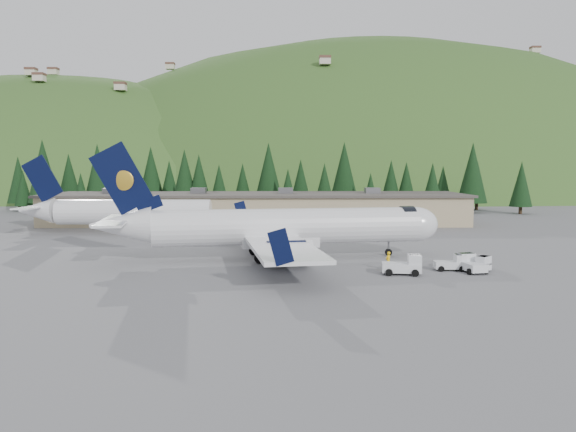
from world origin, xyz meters
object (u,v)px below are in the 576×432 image
Objects in this scene: second_airliner at (114,211)px; ramp_worker at (388,261)px; airliner at (279,228)px; baggage_tug_a at (405,265)px; terminal_building at (257,208)px; baggage_tug_c at (470,264)px; baggage_tug_d at (453,263)px; baggage_tug_b at (477,264)px.

ramp_worker is (34.18, -28.92, -2.44)m from second_airliner.
ramp_worker is at bearing -42.07° from airliner.
terminal_building reaches higher than baggage_tug_a.
baggage_tug_a is 2.41m from ramp_worker.
baggage_tug_a is at bearing -46.69° from airliner.
baggage_tug_a is at bearing 90.60° from baggage_tug_c.
terminal_building is at bearing 117.15° from baggage_tug_d.
baggage_tug_c is 50.72m from terminal_building.
second_airliner is 9.08× the size of baggage_tug_b.
baggage_tug_a is 0.05× the size of terminal_building.
baggage_tug_b is 0.92× the size of baggage_tug_c.
ramp_worker reaches higher than baggage_tug_b.
second_airliner is 49.69m from baggage_tug_d.
second_airliner is at bearing -84.10° from ramp_worker.
second_airliner is 7.54× the size of baggage_tug_a.
airliner is 1.34× the size of second_airliner.
airliner is 20.04m from baggage_tug_b.
second_airliner reaches higher than terminal_building.
baggage_tug_c is (17.76, -7.64, -2.52)m from airliner.
airliner is 12.56m from ramp_worker.
baggage_tug_b is 1.04× the size of baggage_tug_d.
airliner reaches higher than second_airliner.
baggage_tug_b is 1.72× the size of ramp_worker.
baggage_tug_c reaches higher than baggage_tug_d.
baggage_tug_d is (-2.12, 0.39, 0.01)m from baggage_tug_b.
baggage_tug_b is at bearing -34.81° from second_airliner.
terminal_building is at bearing 164.97° from baggage_tug_b.
second_airliner is 51.26m from baggage_tug_c.
baggage_tug_a reaches higher than ramp_worker.
baggage_tug_a reaches higher than baggage_tug_b.
second_airliner is at bearing -166.12° from baggage_tug_b.
second_airliner is 9.46× the size of baggage_tug_d.
ramp_worker reaches higher than baggage_tug_d.
terminal_building reaches higher than ramp_worker.
airliner reaches higher than terminal_building.
baggage_tug_b is (18.49, -7.28, -2.59)m from airliner.
terminal_building is (-15.39, 47.04, 1.80)m from baggage_tug_a.
terminal_building is at bearing 115.84° from baggage_tug_a.
second_airliner reaches higher than baggage_tug_c.
baggage_tug_b is at bearing -30.37° from airliner.
baggage_tug_c is (6.32, 1.24, -0.09)m from baggage_tug_a.
baggage_tug_d is at bearing -141.79° from baggage_tug_b.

